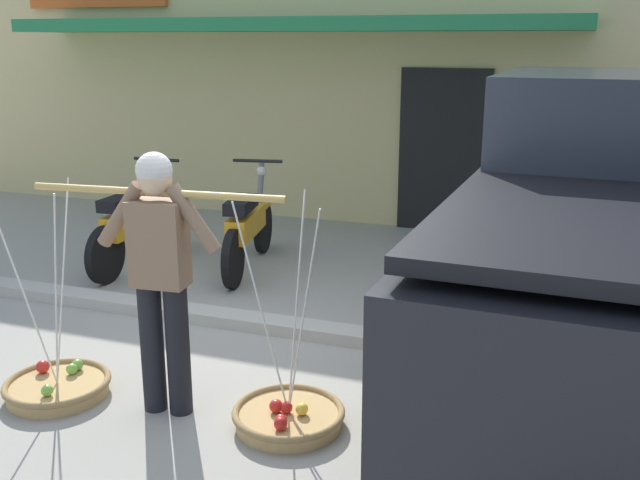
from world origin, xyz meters
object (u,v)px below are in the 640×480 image
Objects in this scene: fruit_vendor at (160,267)px; fruit_basket_right_side at (58,385)px; parked_truck at (613,239)px; wooden_crate at (483,290)px; motorcycle_nearest_shop at (136,225)px; fruit_basket_left_side at (288,415)px; motorcycle_second_in_row at (248,227)px.

fruit_vendor is 1.22m from fruit_basket_right_side.
parked_truck is 1.75m from wooden_crate.
fruit_vendor reaches higher than motorcycle_nearest_shop.
fruit_basket_right_side is at bearing -156.32° from parked_truck.
fruit_basket_left_side reaches higher than wooden_crate.
fruit_basket_left_side is at bearing -143.37° from parked_truck.
fruit_basket_left_side is (0.81, 0.08, -0.91)m from fruit_vendor.
motorcycle_nearest_shop and motorcycle_second_in_row have the same top height.
fruit_basket_left_side reaches higher than motorcycle_second_in_row.
motorcycle_second_in_row is 2.49m from wooden_crate.
fruit_vendor is 0.94× the size of motorcycle_second_in_row.
fruit_basket_right_side is 0.81× the size of motorcycle_second_in_row.
motorcycle_second_in_row is (0.03, 2.97, 0.38)m from fruit_basket_right_side.
fruit_vendor reaches higher than fruit_basket_left_side.
parked_truck is (3.46, 1.52, 0.96)m from fruit_basket_right_side.
fruit_basket_left_side is at bearing 5.47° from fruit_vendor.
parked_truck is at bearing -14.20° from motorcycle_nearest_shop.
motorcycle_nearest_shop is (-1.94, 2.60, -0.52)m from fruit_vendor.
parked_truck is at bearing 28.55° from fruit_vendor.
fruit_vendor is at bearing -74.78° from motorcycle_second_in_row.
fruit_vendor is 1.17× the size of fruit_basket_left_side.
parked_truck reaches higher than fruit_basket_left_side.
motorcycle_nearest_shop is at bearing -179.92° from wooden_crate.
motorcycle_second_in_row is 4.10× the size of wooden_crate.
fruit_basket_left_side is at bearing -108.80° from wooden_crate.
parked_truck reaches higher than fruit_vendor.
motorcycle_second_in_row is at bearing 105.22° from fruit_vendor.
fruit_basket_left_side is 3.75m from motorcycle_nearest_shop.
motorcycle_nearest_shop is 0.38× the size of parked_truck.
fruit_basket_right_side is 3.66m from wooden_crate.
fruit_basket_right_side is (-0.81, -0.08, -0.91)m from fruit_vendor.
fruit_basket_right_side is 3.90m from parked_truck.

